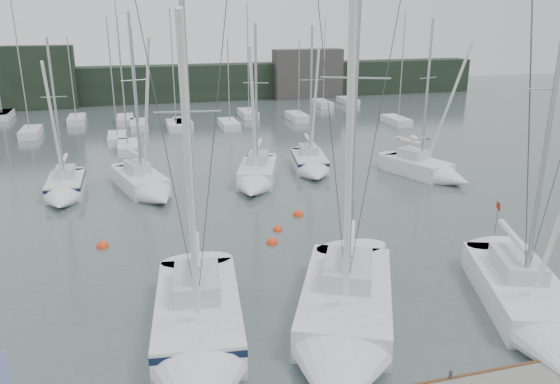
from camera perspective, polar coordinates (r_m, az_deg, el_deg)
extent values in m
plane|color=#4B5B59|center=(22.07, 6.96, -14.33)|extent=(160.00, 160.00, 0.00)
cube|color=black|center=(80.02, -10.16, 11.14)|extent=(90.00, 4.00, 5.00)
cube|color=black|center=(78.54, -24.99, 10.74)|extent=(12.00, 3.00, 8.00)
cube|color=#3E3B39|center=(81.63, 2.90, 12.23)|extent=(10.00, 3.00, 7.00)
cube|color=silver|center=(61.10, -10.09, 7.02)|extent=(1.80, 4.50, 0.90)
cylinder|color=#9FA2A6|center=(59.87, -10.31, 11.67)|extent=(0.12, 0.12, 9.20)
cube|color=silver|center=(66.58, -20.46, 7.06)|extent=(1.80, 4.50, 0.90)
cylinder|color=#9FA2A6|center=(65.43, -20.96, 11.12)|extent=(0.12, 0.12, 8.75)
cube|color=silver|center=(64.31, 1.81, 7.83)|extent=(1.80, 4.50, 0.90)
cylinder|color=#9FA2A6|center=(63.19, 1.99, 11.80)|extent=(0.12, 0.12, 8.18)
cube|color=silver|center=(61.22, -14.52, 6.74)|extent=(1.80, 4.50, 0.90)
cylinder|color=#9FA2A6|center=(59.96, -14.90, 11.57)|extent=(0.12, 0.12, 9.59)
cube|color=silver|center=(73.11, -26.92, 7.14)|extent=(1.80, 4.50, 0.90)
cube|color=silver|center=(76.90, 7.10, 9.39)|extent=(1.80, 4.50, 0.90)
cylinder|color=#9FA2A6|center=(75.77, 7.43, 13.92)|extent=(0.12, 0.12, 11.36)
cube|color=silver|center=(61.08, -24.59, 5.65)|extent=(1.80, 4.50, 0.90)
cylinder|color=#9FA2A6|center=(59.67, -25.55, 12.15)|extent=(0.12, 0.12, 13.17)
cube|color=silver|center=(63.25, 12.04, 7.27)|extent=(1.80, 4.50, 0.90)
cylinder|color=#9FA2A6|center=(61.99, 12.64, 12.79)|extent=(0.12, 0.12, 11.44)
cube|color=silver|center=(73.13, -27.00, 7.13)|extent=(1.80, 4.50, 0.90)
cube|color=silver|center=(55.02, -16.59, 5.33)|extent=(1.80, 4.50, 0.90)
cylinder|color=#9FA2A6|center=(53.61, -17.16, 11.31)|extent=(0.12, 0.12, 10.78)
cube|color=silver|center=(74.28, 4.41, 9.17)|extent=(1.80, 4.50, 0.90)
cylinder|color=#9FA2A6|center=(73.16, 4.65, 13.52)|extent=(0.12, 0.12, 10.48)
cube|color=silver|center=(59.96, -5.35, 7.01)|extent=(1.80, 4.50, 0.90)
cylinder|color=#9FA2A6|center=(58.75, -5.40, 11.49)|extent=(0.12, 0.12, 8.64)
cube|color=silver|center=(66.43, -3.35, 8.14)|extent=(1.80, 4.50, 0.90)
cylinder|color=#9FA2A6|center=(65.13, -3.37, 13.77)|extent=(0.12, 0.12, 12.26)
cube|color=silver|center=(51.01, -15.57, 4.46)|extent=(1.80, 4.50, 0.90)
cylinder|color=#9FA2A6|center=(49.52, -16.15, 11.02)|extent=(0.12, 0.12, 10.98)
cube|color=silver|center=(64.79, -15.85, 7.23)|extent=(1.80, 4.50, 0.90)
cylinder|color=#9FA2A6|center=(63.42, -16.41, 13.51)|extent=(0.12, 0.12, 13.43)
cube|color=silver|center=(60.05, -10.81, 6.78)|extent=(1.80, 4.50, 0.90)
cylinder|color=#9FA2A6|center=(58.69, -11.13, 12.68)|extent=(0.12, 0.12, 11.59)
cube|color=silver|center=(22.14, -8.52, -12.77)|extent=(4.00, 7.37, 1.66)
cube|color=silver|center=(22.04, -8.68, -9.31)|extent=(2.08, 3.00, 0.77)
cylinder|color=#9FA2A6|center=(19.05, -9.46, 4.65)|extent=(0.20, 0.20, 12.21)
cylinder|color=white|center=(22.38, -8.82, -6.05)|extent=(0.71, 3.45, 0.31)
cube|color=#0E1A35|center=(21.87, -8.58, -11.52)|extent=(4.02, 7.39, 0.28)
cube|color=#1B4699|center=(24.32, -8.92, -2.51)|extent=(0.09, 0.60, 0.40)
cube|color=silver|center=(23.09, 6.96, -11.33)|extent=(6.41, 8.41, 1.64)
cube|color=silver|center=(23.01, 7.15, -8.05)|extent=(3.04, 3.59, 0.77)
cylinder|color=#9FA2A6|center=(19.91, 7.73, 7.76)|extent=(0.20, 0.20, 13.90)
cylinder|color=white|center=(23.50, 7.36, -4.84)|extent=(1.86, 3.52, 0.31)
cube|color=#1B4699|center=(25.63, 7.67, -1.44)|extent=(0.27, 0.54, 0.39)
cube|color=silver|center=(25.80, 23.64, -9.60)|extent=(5.28, 7.83, 1.51)
cube|color=silver|center=(25.76, 23.59, -6.89)|extent=(2.54, 3.29, 0.71)
cylinder|color=#9FA2A6|center=(23.05, 26.33, 6.33)|extent=(0.18, 0.18, 13.22)
cylinder|color=white|center=(26.24, 23.20, -4.23)|extent=(1.45, 3.42, 0.28)
cube|color=#9D2415|center=(28.16, 21.86, -1.38)|extent=(0.20, 0.52, 0.36)
cube|color=silver|center=(40.40, -21.43, 0.45)|extent=(2.33, 4.69, 1.37)
cone|color=silver|center=(37.24, -21.93, -1.05)|extent=(2.31, 2.02, 2.29)
cube|color=silver|center=(40.56, -21.53, 1.99)|extent=(1.28, 1.88, 0.64)
cylinder|color=#9FA2A6|center=(38.90, -22.38, 7.82)|extent=(0.16, 0.16, 9.31)
cylinder|color=white|center=(40.82, -21.60, 3.28)|extent=(0.28, 2.28, 0.26)
cube|color=#0E1A35|center=(40.27, -21.51, 1.07)|extent=(2.35, 4.71, 0.23)
cube|color=silver|center=(39.72, -14.37, 0.92)|extent=(3.93, 5.98, 1.49)
cone|color=silver|center=(36.14, -12.44, -0.63)|extent=(3.05, 2.96, 2.48)
cube|color=silver|center=(39.88, -14.71, 2.60)|extent=(1.93, 2.50, 0.70)
cylinder|color=#9FA2A6|center=(38.05, -14.90, 9.62)|extent=(0.18, 0.18, 10.76)
cylinder|color=white|center=(40.23, -15.07, 4.02)|extent=(1.02, 2.66, 0.28)
cube|color=silver|center=(40.55, -2.34, 1.86)|extent=(4.12, 6.01, 1.56)
cone|color=silver|center=(36.81, -2.93, 0.16)|extent=(3.11, 3.03, 2.49)
cube|color=silver|center=(40.75, -2.30, 3.61)|extent=(2.00, 2.52, 0.73)
cylinder|color=#9FA2A6|center=(38.95, -2.51, 9.87)|extent=(0.19, 0.19, 9.98)
cylinder|color=white|center=(41.09, -2.23, 5.07)|extent=(1.13, 2.64, 0.29)
cube|color=silver|center=(43.81, 3.06, 3.02)|extent=(3.25, 5.27, 1.40)
cone|color=silver|center=(40.46, 3.78, 1.73)|extent=(2.76, 2.50, 2.43)
cube|color=silver|center=(44.01, 3.00, 4.48)|extent=(1.66, 2.17, 0.65)
cylinder|color=#9FA2A6|center=(42.35, 3.26, 10.29)|extent=(0.17, 0.17, 9.88)
cylinder|color=white|center=(44.32, 2.92, 5.69)|extent=(0.68, 2.42, 0.26)
cube|color=#0E1A35|center=(43.69, 3.07, 3.62)|extent=(3.27, 5.30, 0.23)
cube|color=silver|center=(43.33, 14.11, 2.37)|extent=(4.13, 5.68, 1.51)
cone|color=silver|center=(41.17, 17.95, 1.21)|extent=(3.12, 2.93, 2.51)
cube|color=silver|center=(43.37, 13.72, 3.92)|extent=(2.00, 2.40, 0.70)
cylinder|color=#9FA2A6|center=(41.95, 15.11, 10.04)|extent=(0.18, 0.18, 10.31)
cylinder|color=white|center=(43.50, 13.29, 5.22)|extent=(1.13, 2.45, 0.28)
sphere|color=#F03F15|center=(29.60, -0.82, -5.37)|extent=(0.63, 0.63, 0.63)
sphere|color=#F03F15|center=(33.62, 1.92, -2.44)|extent=(0.66, 0.66, 0.66)
sphere|color=#F03F15|center=(30.65, -18.04, -5.46)|extent=(0.65, 0.65, 0.65)
ellipsoid|color=silver|center=(19.39, 13.76, 5.50)|extent=(0.34, 0.49, 0.20)
cube|color=gray|center=(19.33, 12.94, 5.58)|extent=(0.47, 0.27, 0.11)
cube|color=gray|center=(19.45, 14.59, 5.53)|extent=(0.47, 0.27, 0.11)
sphere|color=#F03F15|center=(31.32, -0.25, -4.01)|extent=(0.55, 0.55, 0.55)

